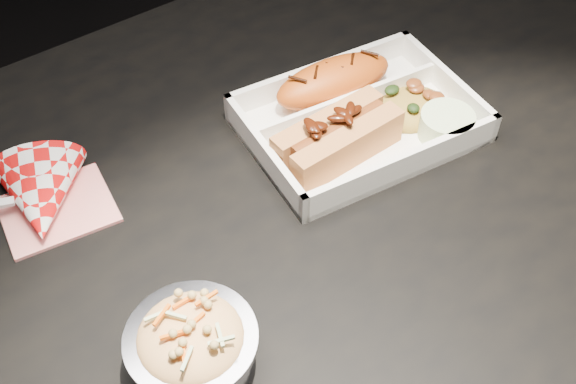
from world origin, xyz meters
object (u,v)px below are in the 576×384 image
Objects in this scene: dining_table at (276,269)px; foil_coleslaw_cup at (192,345)px; food_tray at (358,123)px; fried_pastry at (334,81)px; hotdog at (338,136)px; napkin_fork at (41,199)px.

foil_coleslaw_cup is (-0.15, -0.09, 0.12)m from dining_table.
fried_pastry is (0.01, 0.05, 0.02)m from food_tray.
food_tray is 0.06m from fried_pastry.
fried_pastry is 1.05× the size of hotdog.
napkin_fork reaches higher than fried_pastry.
hotdog is 1.26× the size of foil_coleslaw_cup.
napkin_fork is at bearing 170.99° from food_tray.
foil_coleslaw_cup reaches higher than dining_table.
food_tray is at bearing 18.27° from dining_table.
napkin_fork is (-0.34, 0.10, 0.01)m from food_tray.
foil_coleslaw_cup is at bearing -60.82° from napkin_fork.
foil_coleslaw_cup reaches higher than fried_pastry.
foil_coleslaw_cup reaches higher than hotdog.
foil_coleslaw_cup is (-0.26, -0.12, 0.00)m from hotdog.
food_tray is 1.63× the size of napkin_fork.
hotdog reaches higher than food_tray.
foil_coleslaw_cup reaches higher than napkin_fork.
napkin_fork is at bearing 155.97° from hotdog.
napkin_fork reaches higher than dining_table.
fried_pastry is at bearing 33.37° from dining_table.
dining_table is at bearing -154.39° from food_tray.
food_tray is at bearing 25.42° from foil_coleslaw_cup.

